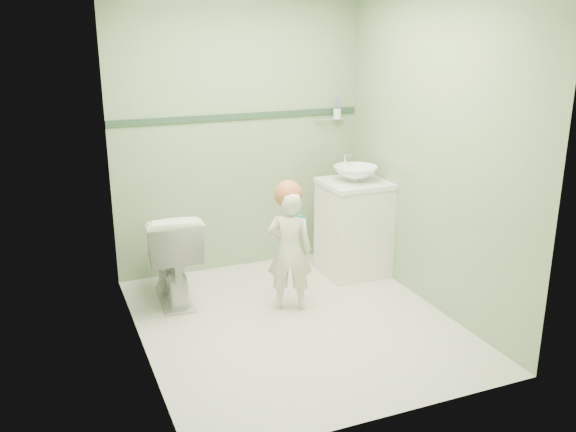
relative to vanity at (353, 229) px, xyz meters
name	(u,v)px	position (x,y,z in m)	size (l,w,h in m)	color
ground	(296,323)	(-0.84, -0.70, -0.40)	(2.50, 2.50, 0.00)	silver
room_shell	(296,163)	(-0.84, -0.70, 0.80)	(2.50, 2.54, 2.40)	#80A877
trim_stripe	(239,116)	(-0.84, 0.54, 0.95)	(2.20, 0.02, 0.05)	#284331
vanity	(353,229)	(0.00, 0.00, 0.00)	(0.52, 0.50, 0.80)	silver
counter	(355,183)	(0.00, 0.00, 0.41)	(0.54, 0.52, 0.04)	white
basin	(355,174)	(0.00, 0.00, 0.49)	(0.37, 0.37, 0.13)	white
faucet	(345,160)	(0.00, 0.19, 0.57)	(0.03, 0.13, 0.18)	silver
cup_holder	(336,114)	(0.05, 0.48, 0.93)	(0.26, 0.07, 0.21)	silver
toilet	(171,255)	(-1.58, 0.05, -0.03)	(0.42, 0.73, 0.75)	white
toddler	(289,251)	(-0.79, -0.45, 0.07)	(0.34, 0.23, 0.94)	silver
hair_cap	(288,194)	(-0.79, -0.43, 0.51)	(0.21, 0.21, 0.21)	#AD5F3B
teal_toothbrush	(300,216)	(-0.76, -0.59, 0.39)	(0.11, 0.14, 0.08)	#028C79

